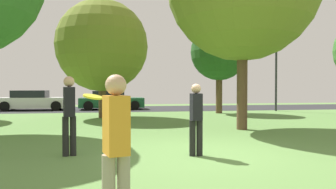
% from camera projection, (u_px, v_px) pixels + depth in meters
% --- Properties ---
extents(ground_plane, '(44.00, 44.00, 0.00)m').
position_uv_depth(ground_plane, '(202.00, 154.00, 7.28)').
color(ground_plane, '#5B8442').
extents(road_strip, '(44.00, 6.40, 0.01)m').
position_uv_depth(road_strip, '(140.00, 109.00, 23.03)').
color(road_strip, '#28282B').
rests_on(road_strip, ground_plane).
extents(oak_tree_center, '(3.40, 3.40, 5.35)m').
position_uv_depth(oak_tree_center, '(219.00, 52.00, 18.86)').
color(oak_tree_center, brown).
rests_on(oak_tree_center, ground_plane).
extents(maple_tree_far, '(4.63, 4.63, 5.96)m').
position_uv_depth(maple_tree_far, '(102.00, 46.00, 16.02)').
color(maple_tree_far, brown).
rests_on(maple_tree_far, ground_plane).
extents(person_thrower, '(0.30, 0.36, 1.65)m').
position_uv_depth(person_thrower, '(116.00, 145.00, 3.31)').
color(person_thrower, gray).
rests_on(person_thrower, ground_plane).
extents(person_catcher, '(0.30, 0.36, 1.76)m').
position_uv_depth(person_catcher, '(69.00, 112.00, 7.01)').
color(person_catcher, black).
rests_on(person_catcher, ground_plane).
extents(person_bystander, '(0.30, 0.32, 1.60)m').
position_uv_depth(person_bystander, '(196.00, 116.00, 7.02)').
color(person_bystander, black).
rests_on(person_bystander, ground_plane).
extents(frisbee_disc, '(0.38, 0.38, 0.08)m').
position_uv_depth(frisbee_disc, '(93.00, 97.00, 4.47)').
color(frisbee_disc, yellow).
extents(parked_car_white, '(4.50, 2.08, 1.34)m').
position_uv_depth(parked_car_white, '(33.00, 101.00, 21.51)').
color(parked_car_white, white).
rests_on(parked_car_white, ground_plane).
extents(parked_car_green, '(4.42, 2.11, 1.30)m').
position_uv_depth(parked_car_green, '(111.00, 101.00, 22.30)').
color(parked_car_green, '#195633').
rests_on(parked_car_green, ground_plane).
extents(street_lamp_post, '(0.14, 0.14, 4.50)m').
position_uv_depth(street_lamp_post, '(276.00, 77.00, 20.73)').
color(street_lamp_post, '#2D2D33').
rests_on(street_lamp_post, ground_plane).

